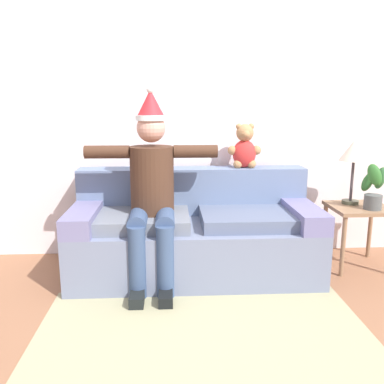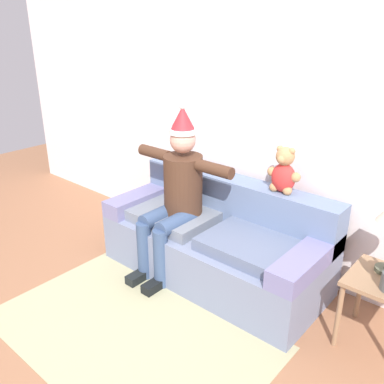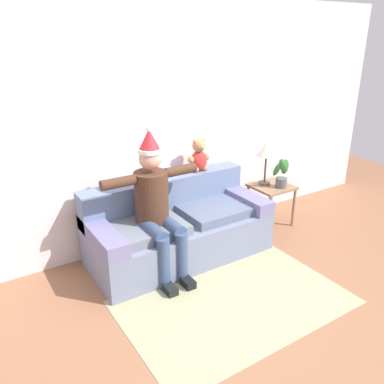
% 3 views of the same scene
% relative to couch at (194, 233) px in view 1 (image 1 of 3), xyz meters
% --- Properties ---
extents(ground_plane, '(10.00, 10.00, 0.00)m').
position_rel_couch_xyz_m(ground_plane, '(0.00, -1.04, -0.33)').
color(ground_plane, '#926143').
extents(back_wall, '(7.00, 0.10, 2.70)m').
position_rel_couch_xyz_m(back_wall, '(0.00, 0.51, 1.02)').
color(back_wall, silver).
rests_on(back_wall, ground_plane).
extents(couch, '(1.95, 0.86, 0.83)m').
position_rel_couch_xyz_m(couch, '(0.00, 0.00, 0.00)').
color(couch, slate).
rests_on(couch, ground_plane).
extents(person_seated, '(1.02, 0.77, 1.51)m').
position_rel_couch_xyz_m(person_seated, '(-0.33, -0.16, 0.43)').
color(person_seated, '#472C1D').
rests_on(person_seated, ground_plane).
extents(teddy_bear, '(0.29, 0.17, 0.38)m').
position_rel_couch_xyz_m(teddy_bear, '(0.45, 0.26, 0.67)').
color(teddy_bear, red).
rests_on(teddy_bear, couch).
extents(side_table, '(0.48, 0.47, 0.53)m').
position_rel_couch_xyz_m(side_table, '(1.40, 0.02, 0.11)').
color(side_table, '#8F6B4C').
rests_on(side_table, ground_plane).
extents(table_lamp, '(0.24, 0.24, 0.55)m').
position_rel_couch_xyz_m(table_lamp, '(1.35, 0.11, 0.64)').
color(table_lamp, '#4A4F3A').
rests_on(table_lamp, side_table).
extents(potted_plant, '(0.22, 0.25, 0.39)m').
position_rel_couch_xyz_m(potted_plant, '(1.45, -0.07, 0.38)').
color(potted_plant, '#535958').
rests_on(potted_plant, side_table).
extents(area_rug, '(2.05, 1.32, 0.01)m').
position_rel_couch_xyz_m(area_rug, '(0.00, -1.03, -0.32)').
color(area_rug, tan).
rests_on(area_rug, ground_plane).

